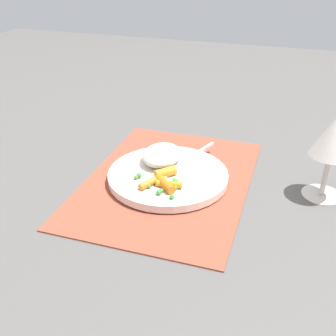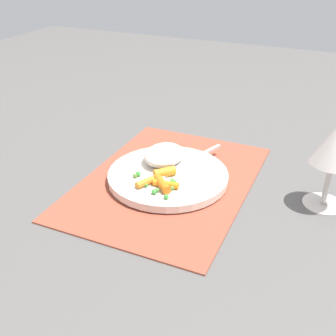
{
  "view_description": "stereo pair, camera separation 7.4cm",
  "coord_description": "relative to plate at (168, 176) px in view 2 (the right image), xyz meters",
  "views": [
    {
      "loc": [
        0.66,
        0.22,
        0.42
      ],
      "look_at": [
        0.0,
        0.0,
        0.03
      ],
      "focal_mm": 44.85,
      "sensor_mm": 36.0,
      "label": 1
    },
    {
      "loc": [
        0.64,
        0.28,
        0.42
      ],
      "look_at": [
        0.0,
        0.0,
        0.03
      ],
      "focal_mm": 44.85,
      "sensor_mm": 36.0,
      "label": 2
    }
  ],
  "objects": [
    {
      "name": "placemat",
      "position": [
        0.0,
        0.0,
        -0.01
      ],
      "size": [
        0.43,
        0.31,
        0.01
      ],
      "primitive_type": "cube",
      "color": "#9E4733",
      "rests_on": "ground_plane"
    },
    {
      "name": "rice_mound",
      "position": [
        -0.04,
        -0.02,
        0.02
      ],
      "size": [
        0.09,
        0.08,
        0.03
      ],
      "primitive_type": "ellipsoid",
      "color": "beige",
      "rests_on": "plate"
    },
    {
      "name": "pea_scatter",
      "position": [
        0.05,
        0.0,
        0.01
      ],
      "size": [
        0.09,
        0.09,
        0.01
      ],
      "color": "#4B8C36",
      "rests_on": "plate"
    },
    {
      "name": "carrot_portion",
      "position": [
        0.04,
        0.0,
        0.01
      ],
      "size": [
        0.08,
        0.08,
        0.02
      ],
      "color": "orange",
      "rests_on": "plate"
    },
    {
      "name": "ground_plane",
      "position": [
        0.0,
        0.0,
        -0.01
      ],
      "size": [
        2.4,
        2.4,
        0.0
      ],
      "primitive_type": "plane",
      "color": "#565451"
    },
    {
      "name": "fork",
      "position": [
        -0.04,
        0.01,
        0.01
      ],
      "size": [
        0.18,
        0.08,
        0.01
      ],
      "color": "silver",
      "rests_on": "plate"
    },
    {
      "name": "wine_glass",
      "position": [
        -0.04,
        0.28,
        0.1
      ],
      "size": [
        0.08,
        0.08,
        0.16
      ],
      "color": "silver",
      "rests_on": "ground_plane"
    },
    {
      "name": "plate",
      "position": [
        0.0,
        0.0,
        0.0
      ],
      "size": [
        0.23,
        0.23,
        0.01
      ],
      "primitive_type": "cylinder",
      "color": "silver",
      "rests_on": "placemat"
    }
  ]
}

